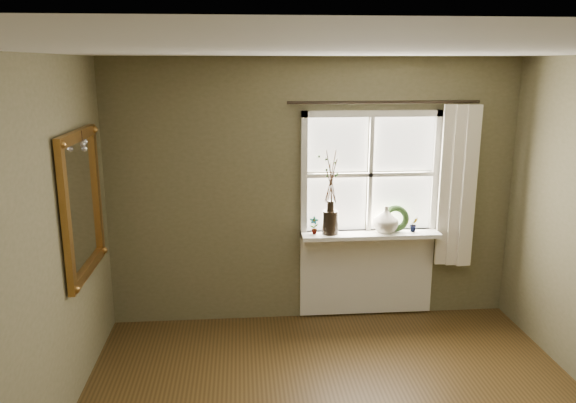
% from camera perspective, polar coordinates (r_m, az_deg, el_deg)
% --- Properties ---
extents(ceiling, '(4.50, 4.50, 0.00)m').
position_cam_1_polar(ceiling, '(3.14, 8.39, 14.91)').
color(ceiling, silver).
rests_on(ceiling, ground).
extents(wall_back, '(4.00, 0.10, 2.60)m').
position_cam_1_polar(wall_back, '(5.54, 2.56, 0.98)').
color(wall_back, '#686345').
rests_on(wall_back, ground).
extents(wall_left, '(0.10, 4.50, 2.60)m').
position_cam_1_polar(wall_left, '(3.56, -26.97, -8.00)').
color(wall_left, '#686345').
rests_on(wall_left, ground).
extents(window_frame, '(1.36, 0.06, 1.24)m').
position_cam_1_polar(window_frame, '(5.54, 8.34, 2.73)').
color(window_frame, white).
rests_on(window_frame, wall_back).
extents(window_sill, '(1.36, 0.26, 0.04)m').
position_cam_1_polar(window_sill, '(5.57, 8.38, -3.34)').
color(window_sill, white).
rests_on(window_sill, wall_back).
extents(window_apron, '(1.36, 0.04, 0.88)m').
position_cam_1_polar(window_apron, '(5.82, 7.98, -7.17)').
color(window_apron, white).
rests_on(window_apron, ground).
extents(dark_jug, '(0.20, 0.20, 0.23)m').
position_cam_1_polar(dark_jug, '(5.46, 4.31, -2.12)').
color(dark_jug, black).
rests_on(dark_jug, window_sill).
extents(cream_vase, '(0.31, 0.31, 0.26)m').
position_cam_1_polar(cream_vase, '(5.57, 9.90, -1.80)').
color(cream_vase, beige).
rests_on(cream_vase, window_sill).
extents(wreath, '(0.28, 0.18, 0.27)m').
position_cam_1_polar(wreath, '(5.64, 10.86, -1.97)').
color(wreath, '#253F1C').
rests_on(wreath, window_sill).
extents(potted_plant_left, '(0.10, 0.07, 0.17)m').
position_cam_1_polar(potted_plant_left, '(5.44, 2.67, -2.45)').
color(potted_plant_left, '#253F1C').
rests_on(potted_plant_left, window_sill).
extents(potted_plant_right, '(0.09, 0.07, 0.15)m').
position_cam_1_polar(potted_plant_right, '(5.66, 12.67, -2.28)').
color(potted_plant_right, '#253F1C').
rests_on(potted_plant_right, window_sill).
extents(curtain, '(0.36, 0.12, 1.59)m').
position_cam_1_polar(curtain, '(5.72, 16.75, 1.46)').
color(curtain, white).
rests_on(curtain, wall_back).
extents(curtain_rod, '(1.84, 0.03, 0.03)m').
position_cam_1_polar(curtain_rod, '(5.41, 9.79, 9.91)').
color(curtain_rod, black).
rests_on(curtain_rod, wall_back).
extents(gilt_mirror, '(0.10, 0.97, 1.16)m').
position_cam_1_polar(gilt_mirror, '(4.72, -20.18, -0.20)').
color(gilt_mirror, white).
rests_on(gilt_mirror, wall_left).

